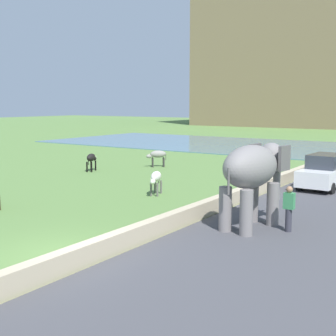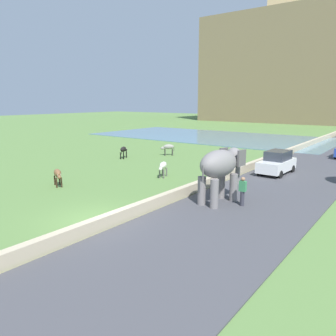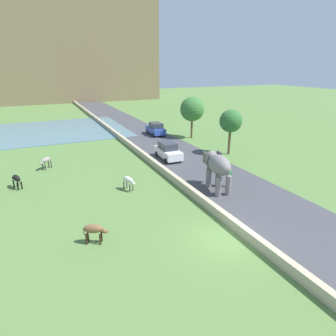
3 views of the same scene
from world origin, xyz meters
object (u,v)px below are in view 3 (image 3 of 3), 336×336
cow_white (128,180)px  car_white (168,151)px  elephant (218,166)px  cow_black (16,179)px  cow_brown (94,230)px  person_beside_elephant (229,177)px  cow_grey (46,161)px  car_blue (156,129)px

cow_white → car_white: bearing=44.2°
elephant → cow_white: size_ratio=2.52×
cow_black → elephant: bearing=-26.5°
cow_brown → car_white: bearing=50.4°
person_beside_elephant → cow_grey: 17.27m
elephant → person_beside_elephant: elephant is taller
elephant → car_white: (-0.03, 9.12, -1.14)m
car_blue → cow_black: bearing=-143.4°
person_beside_elephant → cow_grey: bearing=140.1°
elephant → car_white: size_ratio=0.88×
elephant → cow_black: (-14.40, 7.17, -1.20)m
elephant → cow_black: 16.13m
car_white → car_blue: bearing=74.1°
cow_brown → cow_grey: (-1.74, 14.39, 0.00)m
car_white → elephant: bearing=-89.8°
elephant → car_white: bearing=90.2°
person_beside_elephant → car_blue: size_ratio=0.40×
elephant → cow_black: bearing=153.5°
elephant → cow_grey: (-11.98, 11.18, -1.20)m
car_white → cow_black: 14.50m
car_white → cow_brown: bearing=-129.6°
car_blue → cow_white: car_blue is taller
elephant → cow_brown: (-10.24, -3.21, -1.20)m
car_white → person_beside_elephant: bearing=-81.8°
elephant → cow_black: size_ratio=2.53×
cow_brown → cow_white: bearing=57.8°
person_beside_elephant → cow_brown: (-11.50, -3.31, -0.04)m
elephant → cow_grey: size_ratio=2.85×
person_beside_elephant → car_white: (-1.29, 9.02, 0.03)m
car_blue → person_beside_elephant: bearing=-95.3°
person_beside_elephant → car_white: 9.11m
car_blue → cow_white: bearing=-118.8°
cow_black → cow_brown: bearing=-68.1°
car_blue → car_white: (-3.15, -11.05, 0.00)m
cow_grey → person_beside_elephant: bearing=-39.9°
cow_white → cow_grey: (-5.66, 8.18, 0.00)m
elephant → person_beside_elephant: (1.27, 0.10, -1.16)m
car_white → cow_grey: size_ratio=3.25×
elephant → person_beside_elephant: bearing=4.5°
person_beside_elephant → cow_white: person_beside_elephant is taller
person_beside_elephant → cow_white: bearing=159.1°
car_white → cow_brown: size_ratio=2.91×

